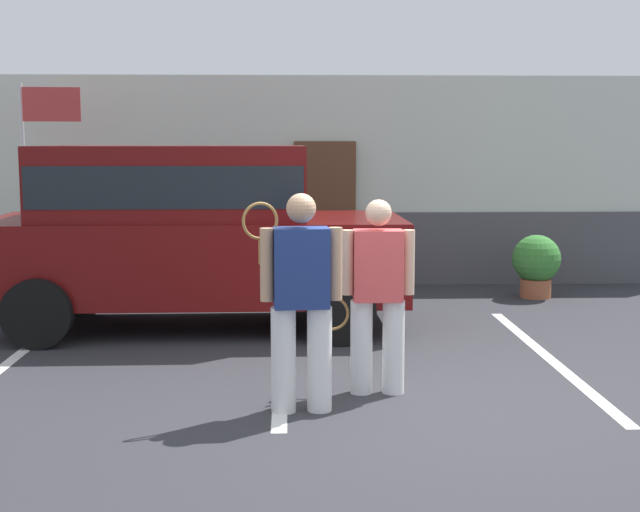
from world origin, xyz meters
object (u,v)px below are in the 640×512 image
(parked_suv, at_px, (188,227))
(tennis_player_man, at_px, (301,299))
(flag_pole, at_px, (38,149))
(potted_plant_by_porch, at_px, (536,263))
(tennis_player_woman, at_px, (377,294))

(parked_suv, bearing_deg, tennis_player_man, -69.95)
(tennis_player_man, height_order, flag_pole, flag_pole)
(parked_suv, bearing_deg, potted_plant_by_porch, 20.94)
(tennis_player_man, bearing_deg, parked_suv, -72.90)
(parked_suv, xyz_separation_m, potted_plant_by_porch, (4.46, 1.78, -0.67))
(tennis_player_woman, distance_m, potted_plant_by_porch, 5.22)
(tennis_player_woman, bearing_deg, flag_pole, -48.71)
(parked_suv, bearing_deg, flag_pole, 135.99)
(tennis_player_woman, distance_m, flag_pole, 6.41)
(parked_suv, distance_m, tennis_player_woman, 3.32)
(tennis_player_woman, bearing_deg, tennis_player_man, 38.32)
(tennis_player_woman, bearing_deg, parked_suv, -54.67)
(potted_plant_by_porch, bearing_deg, flag_pole, 177.46)
(parked_suv, distance_m, tennis_player_man, 3.45)
(tennis_player_man, relative_size, flag_pole, 0.60)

